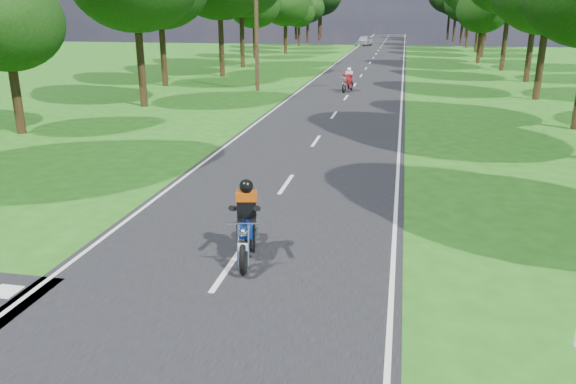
# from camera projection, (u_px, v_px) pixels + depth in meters

# --- Properties ---
(ground) EXTENTS (160.00, 160.00, 0.00)m
(ground) POSITION_uv_depth(u_px,v_px,m) (192.00, 322.00, 9.51)
(ground) COLOR #225513
(ground) RESTS_ON ground
(main_road) EXTENTS (7.00, 140.00, 0.02)m
(main_road) POSITION_uv_depth(u_px,v_px,m) (370.00, 63.00, 56.12)
(main_road) COLOR black
(main_road) RESTS_ON ground
(road_markings) EXTENTS (7.40, 140.00, 0.01)m
(road_markings) POSITION_uv_depth(u_px,v_px,m) (367.00, 64.00, 54.40)
(road_markings) COLOR silver
(road_markings) RESTS_ON main_road
(telegraph_pole) EXTENTS (1.20, 0.26, 8.00)m
(telegraph_pole) POSITION_uv_depth(u_px,v_px,m) (256.00, 26.00, 35.48)
(telegraph_pole) COLOR #382616
(telegraph_pole) RESTS_ON ground
(rider_near_blue) EXTENTS (1.03, 2.08, 1.66)m
(rider_near_blue) POSITION_uv_depth(u_px,v_px,m) (246.00, 220.00, 11.74)
(rider_near_blue) COLOR navy
(rider_near_blue) RESTS_ON main_road
(rider_far_red) EXTENTS (0.97, 1.91, 1.52)m
(rider_far_red) POSITION_uv_depth(u_px,v_px,m) (348.00, 80.00, 36.05)
(rider_far_red) COLOR #A30E0C
(rider_far_red) RESTS_ON main_road
(distant_car) EXTENTS (2.55, 4.55, 1.46)m
(distant_car) POSITION_uv_depth(u_px,v_px,m) (364.00, 40.00, 82.95)
(distant_car) COLOR silver
(distant_car) RESTS_ON main_road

